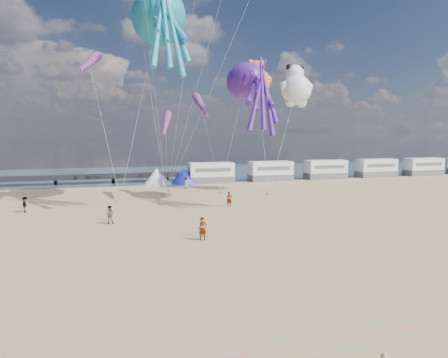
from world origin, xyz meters
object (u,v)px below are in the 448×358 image
at_px(tent_white, 157,176).
at_px(sandbag_a, 120,201).
at_px(beachgoer_0, 186,183).
at_px(windsock_right, 166,124).
at_px(kite_octopus_teal, 159,18).
at_px(windsock_left, 89,63).
at_px(kite_teddy_orange, 257,82).
at_px(sandbag_b, 220,193).
at_px(sandbag_e, 167,195).
at_px(tent_blue, 184,176).
at_px(beachgoer_1, 110,215).
at_px(motorhome_2, 326,169).
at_px(sandbag_c, 269,194).
at_px(sandbag_d, 221,193).
at_px(windsock_mid, 201,106).
at_px(motorhome_3, 376,168).
at_px(beachgoer_2, 25,205).
at_px(beachgoer_5, 229,199).
at_px(kite_octopus_purple, 245,81).
at_px(motorhome_4, 423,167).
at_px(motorhome_0, 211,173).
at_px(standing_person, 203,229).
at_px(motorhome_1, 271,171).
at_px(kite_panda, 296,90).

xyz_separation_m(tent_white, sandbag_a, (-5.35, -12.92, -1.09)).
height_order(beachgoer_0, windsock_right, windsock_right).
xyz_separation_m(kite_octopus_teal, windsock_left, (-7.13, 0.10, -4.94)).
bearing_deg(kite_teddy_orange, windsock_right, -176.12).
bearing_deg(sandbag_b, sandbag_e, -178.43).
bearing_deg(tent_blue, beachgoer_1, -113.96).
relative_size(motorhome_2, sandbag_e, 13.20).
bearing_deg(kite_octopus_teal, sandbag_c, -15.29).
distance_m(windsock_left, windsock_right, 9.99).
height_order(sandbag_d, windsock_mid, windsock_mid).
bearing_deg(kite_teddy_orange, sandbag_c, -103.80).
bearing_deg(windsock_left, motorhome_3, 27.77).
relative_size(beachgoer_2, kite_teddy_orange, 0.26).
bearing_deg(motorhome_3, beachgoer_5, -148.87).
height_order(sandbag_b, kite_octopus_purple, kite_octopus_purple).
relative_size(beachgoer_0, sandbag_a, 3.06).
bearing_deg(kite_octopus_teal, sandbag_a, 158.25).
bearing_deg(sandbag_e, motorhome_3, 16.22).
distance_m(kite_teddy_orange, windsock_mid, 9.60).
height_order(beachgoer_2, windsock_right, windsock_right).
xyz_separation_m(beachgoer_2, sandbag_e, (14.08, 5.81, -0.64)).
distance_m(motorhome_4, beachgoer_1, 57.38).
xyz_separation_m(motorhome_0, kite_octopus_teal, (-8.86, -13.25, 18.00)).
height_order(standing_person, kite_teddy_orange, kite_teddy_orange).
relative_size(motorhome_1, tent_white, 1.65).
height_order(standing_person, kite_panda, kite_panda).
distance_m(standing_person, beachgoer_0, 25.85).
bearing_deg(kite_octopus_teal, beachgoer_1, -136.24).
relative_size(motorhome_1, kite_panda, 1.05).
height_order(motorhome_2, tent_white, motorhome_2).
bearing_deg(motorhome_0, tent_blue, 180.00).
xyz_separation_m(motorhome_2, kite_octopus_purple, (-19.00, -15.67, 11.45)).
xyz_separation_m(motorhome_3, beachgoer_5, (-31.23, -18.86, -0.74)).
xyz_separation_m(motorhome_2, tent_blue, (-23.00, 0.00, -0.30)).
relative_size(beachgoer_0, windsock_right, 0.30).
bearing_deg(beachgoer_1, motorhome_4, -148.23).
distance_m(sandbag_e, kite_octopus_teal, 19.58).
distance_m(beachgoer_5, kite_octopus_teal, 20.51).
bearing_deg(sandbag_d, windsock_right, -166.60).
distance_m(motorhome_0, windsock_right, 16.20).
bearing_deg(kite_octopus_teal, kite_panda, -11.70).
xyz_separation_m(beachgoer_5, kite_panda, (10.74, 7.37, 11.92)).
distance_m(standing_person, sandbag_d, 20.99).
bearing_deg(beachgoer_1, sandbag_b, -127.28).
height_order(standing_person, beachgoer_5, standing_person).
xyz_separation_m(tent_blue, beachgoer_2, (-18.09, -16.43, -0.45)).
relative_size(standing_person, kite_octopus_purple, 0.16).
bearing_deg(beachgoer_5, beachgoer_1, -157.76).
relative_size(motorhome_1, beachgoer_2, 4.42).
distance_m(beachgoer_0, kite_teddy_orange, 16.05).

